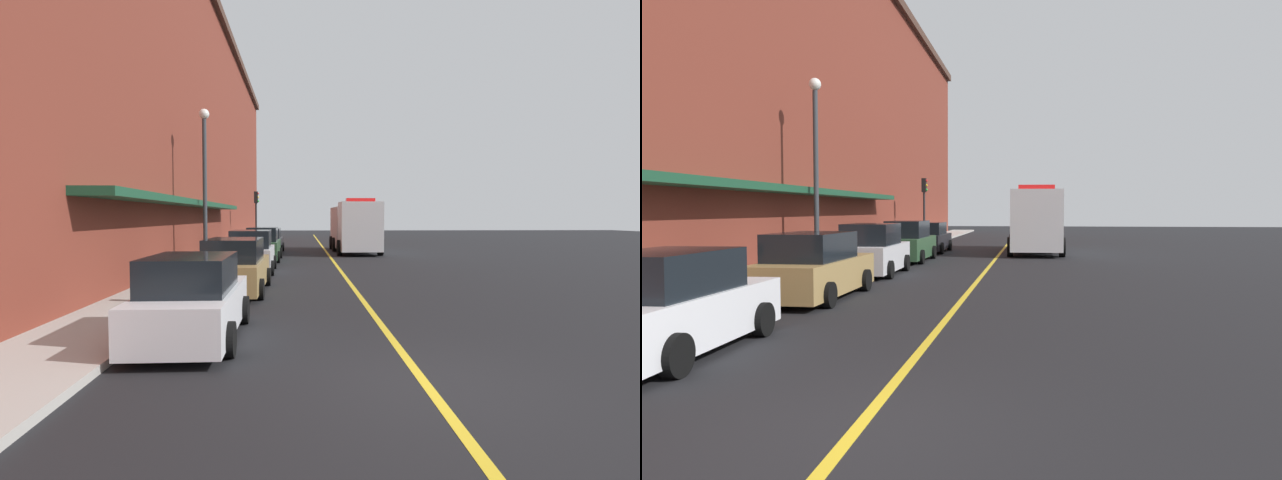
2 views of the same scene
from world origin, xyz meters
The scene contains 14 objects.
ground_plane centered at (0.00, 25.00, 0.00)m, with size 112.00×112.00×0.00m, color black.
sidewalk_left centered at (-6.20, 25.00, 0.07)m, with size 2.40×70.00×0.15m, color #ADA8A0.
lane_center_stripe centered at (0.00, 25.00, 0.00)m, with size 0.16×70.00×0.01m, color gold.
brick_building_left centered at (-13.63, 24.00, 8.34)m, with size 13.62×64.00×16.66m.
parked_car_0 centered at (-4.01, 2.79, 0.80)m, with size 2.03×4.44×1.71m.
parked_car_1 centered at (-3.96, 8.89, 0.83)m, with size 2.11×4.87×1.77m.
parked_car_2 centered at (-4.01, 14.73, 0.87)m, with size 2.14×4.37×1.88m.
parked_car_3 centered at (-3.93, 20.43, 0.87)m, with size 2.00×4.78×1.88m.
parked_car_4 centered at (-4.04, 26.35, 0.79)m, with size 2.10×4.77×1.69m.
box_truck centered at (1.91, 26.83, 1.74)m, with size 3.04×8.84×3.64m.
parking_meter_0 centered at (-5.35, 6.28, 1.06)m, with size 0.14×0.18×1.33m.
parking_meter_1 centered at (-5.35, 6.23, 1.06)m, with size 0.14×0.18×1.33m.
street_lamp_left centered at (-5.95, 14.24, 4.40)m, with size 0.44×0.44×6.94m.
traffic_light_near centered at (-5.29, 31.47, 3.16)m, with size 0.38×0.36×4.30m.
Camera 1 is at (-1.85, -7.01, 2.48)m, focal length 27.35 mm.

